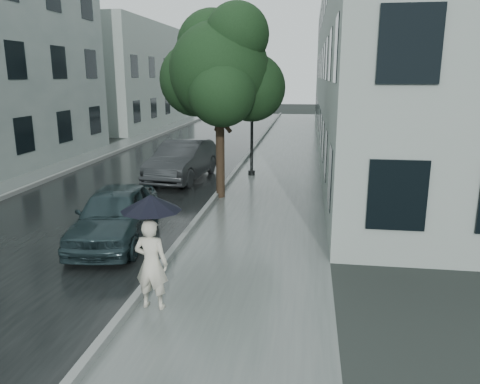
% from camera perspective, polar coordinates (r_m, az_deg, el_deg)
% --- Properties ---
extents(ground, '(120.00, 120.00, 0.00)m').
position_cam_1_polar(ground, '(9.32, -1.33, -11.51)').
color(ground, black).
rests_on(ground, ground).
extents(sidewalk, '(3.50, 60.00, 0.01)m').
position_cam_1_polar(sidewalk, '(20.71, 4.93, 2.82)').
color(sidewalk, slate).
rests_on(sidewalk, ground).
extents(kerb_near, '(0.15, 60.00, 0.15)m').
position_cam_1_polar(kerb_near, '(20.88, -0.08, 3.17)').
color(kerb_near, slate).
rests_on(kerb_near, ground).
extents(asphalt_road, '(6.85, 60.00, 0.00)m').
position_cam_1_polar(asphalt_road, '(21.68, -9.28, 3.19)').
color(asphalt_road, black).
rests_on(asphalt_road, ground).
extents(kerb_far, '(0.15, 60.00, 0.15)m').
position_cam_1_polar(kerb_far, '(22.96, -17.67, 3.50)').
color(kerb_far, slate).
rests_on(kerb_far, ground).
extents(sidewalk_far, '(1.70, 60.00, 0.01)m').
position_cam_1_polar(sidewalk_far, '(23.39, -19.70, 3.34)').
color(sidewalk_far, '#4C5451').
rests_on(sidewalk_far, ground).
extents(building_near, '(7.02, 36.00, 9.00)m').
position_cam_1_polar(building_near, '(28.08, 17.18, 14.44)').
color(building_near, gray).
rests_on(building_near, ground).
extents(building_far_b, '(7.02, 18.00, 8.00)m').
position_cam_1_polar(building_far_b, '(41.19, -13.70, 13.65)').
color(building_far_b, gray).
rests_on(building_far_b, ground).
extents(pedestrian, '(0.63, 0.44, 1.64)m').
position_cam_1_polar(pedestrian, '(8.38, -10.75, -8.61)').
color(pedestrian, beige).
rests_on(pedestrian, sidewalk).
extents(umbrella, '(1.10, 1.10, 1.18)m').
position_cam_1_polar(umbrella, '(8.04, -10.81, -1.28)').
color(umbrella, black).
rests_on(umbrella, ground).
extents(street_tree, '(4.19, 3.80, 6.22)m').
position_cam_1_polar(street_tree, '(15.50, -2.44, 14.60)').
color(street_tree, '#332619').
rests_on(street_tree, ground).
extents(lamp_post, '(0.83, 0.43, 5.60)m').
position_cam_1_polar(lamp_post, '(19.02, 1.06, 11.54)').
color(lamp_post, black).
rests_on(lamp_post, ground).
extents(car_near, '(2.11, 4.19, 1.37)m').
position_cam_1_polar(car_near, '(11.93, -14.96, -2.63)').
color(car_near, '#1B2C2F').
rests_on(car_near, ground).
extents(car_far, '(2.05, 4.77, 1.53)m').
position_cam_1_polar(car_far, '(18.59, -6.95, 3.88)').
color(car_far, '#26292B').
rests_on(car_far, ground).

